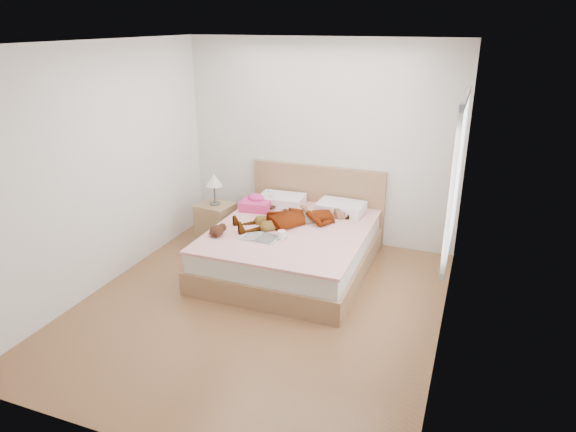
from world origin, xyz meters
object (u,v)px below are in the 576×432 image
Objects in this scene: woman at (296,215)px; magazine at (260,238)px; plush_toy at (218,230)px; nightstand at (216,220)px; phone at (270,192)px; coffee_mug at (282,235)px; bed at (293,244)px; towel at (256,203)px.

magazine is (-0.22, -0.59, -0.09)m from woman.
plush_toy is 0.26× the size of nightstand.
magazine is at bearing 12.18° from plush_toy.
phone is 0.77× the size of coffee_mug.
magazine is 0.48m from plush_toy.
bed is at bearing -36.52° from woman.
bed reaches higher than woman.
towel is 0.94m from plush_toy.
nightstand is at bearing -137.02° from woman.
bed is 5.05× the size of magazine.
nightstand reaches higher than towel.
woman is at bearing 44.88° from plush_toy.
bed is 1.22m from nightstand.
towel reaches higher than plush_toy.
woman is 0.97m from plush_toy.
plush_toy is at bearing -138.77° from phone.
nightstand is at bearing 120.10° from plush_toy.
bed reaches higher than plush_toy.
phone is at bearing 105.90° from magazine.
bed is at bearing -28.84° from towel.
bed reaches higher than towel.
bed is 8.33× the size of plush_toy.
phone is 0.24m from towel.
nightstand is at bearing 159.69° from phone.
nightstand is (-1.19, 0.17, -0.30)m from woman.
plush_toy is at bearing -167.82° from magazine.
plush_toy is at bearing -59.90° from nightstand.
nightstand is at bearing -171.66° from towel.
coffee_mug is at bearing -87.50° from bed.
magazine is at bearing -37.99° from nightstand.
towel is 1.67× the size of plush_toy.
woman is 0.53m from coffee_mug.
magazine is at bearing -59.42° from woman.
bed is 0.95m from plush_toy.
magazine is (0.42, -0.83, -0.07)m from towel.
bed is (0.00, -0.11, -0.34)m from woman.
bed is 0.58m from magazine.
woman is at bearing -8.14° from nightstand.
magazine is (0.28, -0.99, -0.19)m from phone.
plush_toy is 1.02m from nightstand.
coffee_mug is at bearing 12.70° from plush_toy.
woman reaches higher than plush_toy.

